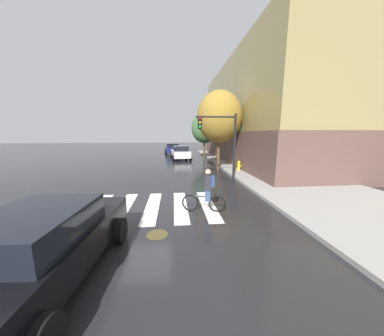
# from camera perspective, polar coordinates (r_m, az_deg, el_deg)

# --- Properties ---
(ground_plane) EXTENTS (120.00, 120.00, 0.00)m
(ground_plane) POSITION_cam_1_polar(r_m,az_deg,el_deg) (8.45, -15.11, -11.14)
(ground_plane) COLOR black
(sidewalk) EXTENTS (6.50, 50.00, 0.15)m
(sidewalk) POSITION_cam_1_polar(r_m,az_deg,el_deg) (11.07, 36.63, -7.33)
(sidewalk) COLOR gray
(sidewalk) RESTS_ON ground
(crosswalk_stripes) EXTENTS (5.24, 3.55, 0.01)m
(crosswalk_stripes) POSITION_cam_1_polar(r_m,az_deg,el_deg) (8.37, -11.63, -11.14)
(crosswalk_stripes) COLOR silver
(crosswalk_stripes) RESTS_ON ground
(manhole_cover) EXTENTS (0.64, 0.64, 0.01)m
(manhole_cover) POSITION_cam_1_polar(r_m,az_deg,el_deg) (6.26, -10.23, -18.78)
(manhole_cover) COLOR #473D1E
(manhole_cover) RESTS_ON ground
(sedan_near) EXTENTS (2.40, 4.71, 1.59)m
(sedan_near) POSITION_cam_1_polar(r_m,az_deg,el_deg) (5.06, -37.78, -17.79)
(sedan_near) COLOR black
(sedan_near) RESTS_ON ground
(sedan_mid) EXTENTS (2.47, 4.75, 1.59)m
(sedan_mid) POSITION_cam_1_polar(r_m,az_deg,el_deg) (23.02, -3.46, 4.63)
(sedan_mid) COLOR silver
(sedan_mid) RESTS_ON ground
(sedan_far) EXTENTS (2.45, 4.76, 1.60)m
(sedan_far) POSITION_cam_1_polar(r_m,az_deg,el_deg) (29.31, -5.86, 5.78)
(sedan_far) COLOR navy
(sedan_far) RESTS_ON ground
(cyclist) EXTENTS (1.69, 0.44, 1.69)m
(cyclist) POSITION_cam_1_polar(r_m,az_deg,el_deg) (7.50, 4.46, -6.72)
(cyclist) COLOR black
(cyclist) RESTS_ON ground
(traffic_light_near) EXTENTS (2.47, 0.28, 4.20)m
(traffic_light_near) POSITION_cam_1_polar(r_m,az_deg,el_deg) (11.95, 8.73, 9.27)
(traffic_light_near) COLOR black
(traffic_light_near) RESTS_ON ground
(fire_hydrant) EXTENTS (0.33, 0.22, 0.78)m
(fire_hydrant) POSITION_cam_1_polar(r_m,az_deg,el_deg) (15.56, 13.69, 0.65)
(fire_hydrant) COLOR gold
(fire_hydrant) RESTS_ON sidewalk
(street_tree_near) EXTENTS (3.61, 3.61, 6.43)m
(street_tree_near) POSITION_cam_1_polar(r_m,az_deg,el_deg) (16.28, 8.11, 14.70)
(street_tree_near) COLOR #4C3823
(street_tree_near) RESTS_ON ground
(street_tree_mid) EXTENTS (3.04, 3.04, 5.41)m
(street_tree_mid) POSITION_cam_1_polar(r_m,az_deg,el_deg) (23.04, 3.72, 11.67)
(street_tree_mid) COLOR #4C3823
(street_tree_mid) RESTS_ON ground
(corner_building) EXTENTS (18.48, 21.88, 10.36)m
(corner_building) POSITION_cam_1_polar(r_m,az_deg,el_deg) (25.29, 30.84, 13.53)
(corner_building) COLOR brown
(corner_building) RESTS_ON ground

